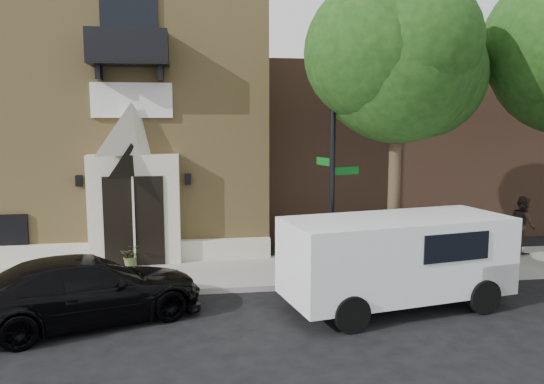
# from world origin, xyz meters

# --- Properties ---
(ground) EXTENTS (120.00, 120.00, 0.00)m
(ground) POSITION_xyz_m (0.00, 0.00, 0.00)
(ground) COLOR black
(ground) RESTS_ON ground
(sidewalk) EXTENTS (42.00, 3.00, 0.15)m
(sidewalk) POSITION_xyz_m (1.00, 1.50, 0.07)
(sidewalk) COLOR gray
(sidewalk) RESTS_ON ground
(church) EXTENTS (12.20, 11.01, 9.30)m
(church) POSITION_xyz_m (-2.99, 7.95, 4.63)
(church) COLOR #A6894E
(church) RESTS_ON ground
(neighbour_building) EXTENTS (18.00, 8.00, 6.40)m
(neighbour_building) POSITION_xyz_m (12.00, 9.00, 3.20)
(neighbour_building) COLOR brown
(neighbour_building) RESTS_ON ground
(street_tree_left) EXTENTS (4.97, 4.38, 7.77)m
(street_tree_left) POSITION_xyz_m (6.03, 0.35, 5.87)
(street_tree_left) COLOR #38281C
(street_tree_left) RESTS_ON sidewalk
(black_sedan) EXTENTS (5.34, 3.69, 1.44)m
(black_sedan) POSITION_xyz_m (-1.57, -1.49, 0.72)
(black_sedan) COLOR black
(black_sedan) RESTS_ON ground
(cargo_van) EXTENTS (5.51, 3.04, 2.13)m
(cargo_van) POSITION_xyz_m (5.52, -1.52, 1.19)
(cargo_van) COLOR white
(cargo_van) RESTS_ON ground
(street_sign) EXTENTS (1.02, 0.85, 5.53)m
(street_sign) POSITION_xyz_m (4.32, 0.49, 2.93)
(street_sign) COLOR black
(street_sign) RESTS_ON sidewalk
(fire_hydrant) EXTENTS (0.50, 0.40, 0.87)m
(fire_hydrant) POSITION_xyz_m (5.47, 0.20, 0.58)
(fire_hydrant) COLOR #AE1A3B
(fire_hydrant) RESTS_ON sidewalk
(dumpster) EXTENTS (2.16, 1.50, 1.29)m
(dumpster) POSITION_xyz_m (7.78, 0.67, 0.80)
(dumpster) COLOR #0F3918
(dumpster) RESTS_ON sidewalk
(planter) EXTENTS (0.60, 0.53, 0.65)m
(planter) POSITION_xyz_m (-1.11, 2.36, 0.48)
(planter) COLOR #4C5D2E
(planter) RESTS_ON sidewalk
(pedestrian_near) EXTENTS (0.67, 0.65, 1.55)m
(pedestrian_near) POSITION_xyz_m (8.42, 0.94, 0.92)
(pedestrian_near) COLOR black
(pedestrian_near) RESTS_ON sidewalk
(pedestrian_far) EXTENTS (0.84, 1.00, 1.82)m
(pedestrian_far) POSITION_xyz_m (10.99, 2.26, 1.06)
(pedestrian_far) COLOR #31261F
(pedestrian_far) RESTS_ON sidewalk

